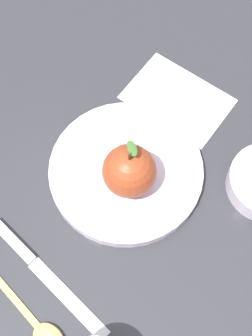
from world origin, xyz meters
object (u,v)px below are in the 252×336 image
object	(u,v)px
dinner_plate	(126,171)
linen_napkin	(178,99)
apple	(129,171)
spoon	(38,327)
knife	(37,266)

from	to	relation	value
dinner_plate	linen_napkin	size ratio (longest dim) A/B	1.42
dinner_plate	apple	xyz separation A→B (m)	(-0.02, -0.01, 0.04)
spoon	knife	bearing A→B (deg)	24.07
apple	dinner_plate	bearing A→B (deg)	30.23
dinner_plate	spoon	xyz separation A→B (m)	(-0.24, 0.04, -0.01)
knife	linen_napkin	distance (m)	0.33
apple	linen_napkin	distance (m)	0.18
knife	linen_napkin	xyz separation A→B (m)	(0.31, -0.11, -0.00)
apple	spoon	xyz separation A→B (m)	(-0.22, 0.05, -0.05)
knife	spoon	size ratio (longest dim) A/B	1.21
dinner_plate	knife	distance (m)	0.18
dinner_plate	apple	world-z (taller)	apple
apple	knife	world-z (taller)	apple
apple	spoon	size ratio (longest dim) A/B	0.53
dinner_plate	linen_napkin	xyz separation A→B (m)	(0.15, -0.04, -0.01)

